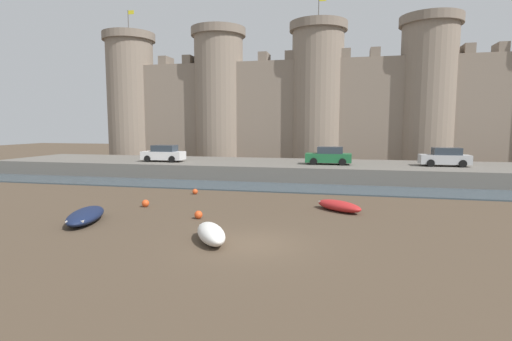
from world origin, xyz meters
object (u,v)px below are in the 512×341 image
at_px(rowboat_near_channel_right, 339,206).
at_px(car_quay_east, 164,154).
at_px(rowboat_midflat_left, 86,215).
at_px(rowboat_near_channel_left, 211,233).
at_px(mooring_buoy_off_centre, 145,203).
at_px(car_quay_centre_east, 329,156).
at_px(mooring_buoy_mid_mud, 198,215).
at_px(mooring_buoy_near_channel, 195,192).
at_px(car_quay_west, 445,157).

xyz_separation_m(rowboat_near_channel_right, car_quay_east, (-17.21, 12.96, 1.83)).
bearing_deg(rowboat_midflat_left, rowboat_near_channel_left, -14.74).
height_order(mooring_buoy_off_centre, car_quay_centre_east, car_quay_centre_east).
bearing_deg(mooring_buoy_mid_mud, car_quay_east, 121.13).
xyz_separation_m(rowboat_midflat_left, car_quay_east, (-4.65, 18.55, 1.81)).
height_order(mooring_buoy_near_channel, car_quay_east, car_quay_east).
distance_m(rowboat_midflat_left, car_quay_centre_east, 22.45).
bearing_deg(mooring_buoy_off_centre, rowboat_near_channel_right, 7.13).
xyz_separation_m(mooring_buoy_mid_mud, mooring_buoy_off_centre, (-4.26, 2.19, 0.01)).
height_order(rowboat_near_channel_right, car_quay_east, car_quay_east).
xyz_separation_m(rowboat_near_channel_right, car_quay_west, (8.68, 14.33, 1.83)).
distance_m(mooring_buoy_off_centre, car_quay_centre_east, 18.37).
height_order(car_quay_west, car_quay_east, same).
bearing_deg(mooring_buoy_near_channel, car_quay_east, 126.44).
xyz_separation_m(mooring_buoy_near_channel, car_quay_centre_east, (8.94, 10.26, 1.96)).
distance_m(rowboat_near_channel_left, rowboat_near_channel_right, 9.12).
bearing_deg(mooring_buoy_near_channel, car_quay_centre_east, 48.94).
bearing_deg(rowboat_near_channel_right, mooring_buoy_near_channel, 161.29).
bearing_deg(mooring_buoy_near_channel, rowboat_midflat_left, -104.69).
distance_m(mooring_buoy_mid_mud, car_quay_west, 24.05).
distance_m(rowboat_midflat_left, rowboat_near_channel_right, 13.75).
bearing_deg(car_quay_west, rowboat_near_channel_right, -121.22).
height_order(rowboat_near_channel_left, mooring_buoy_off_centre, rowboat_near_channel_left).
bearing_deg(mooring_buoy_mid_mud, rowboat_near_channel_left, -62.02).
distance_m(rowboat_near_channel_left, mooring_buoy_off_centre, 8.81).
relative_size(mooring_buoy_mid_mud, car_quay_west, 0.11).
relative_size(rowboat_midflat_left, car_quay_west, 1.03).
bearing_deg(mooring_buoy_near_channel, rowboat_near_channel_left, -65.22).
bearing_deg(mooring_buoy_near_channel, rowboat_near_channel_right, -18.71).
relative_size(rowboat_midflat_left, mooring_buoy_off_centre, 9.52).
relative_size(rowboat_near_channel_left, rowboat_near_channel_right, 0.97).
bearing_deg(rowboat_near_channel_right, rowboat_near_channel_left, -124.13).
relative_size(rowboat_near_channel_left, car_quay_east, 0.73).
bearing_deg(mooring_buoy_mid_mud, mooring_buoy_near_channel, 112.93).
xyz_separation_m(rowboat_near_channel_left, mooring_buoy_mid_mud, (-2.08, 3.92, -0.18)).
xyz_separation_m(rowboat_near_channel_right, mooring_buoy_off_centre, (-11.46, -1.43, -0.10)).
relative_size(car_quay_centre_east, car_quay_west, 1.00).
bearing_deg(rowboat_near_channel_right, rowboat_midflat_left, -156.02).
xyz_separation_m(rowboat_midflat_left, car_quay_centre_east, (11.31, 19.31, 1.81)).
height_order(mooring_buoy_off_centre, car_quay_east, car_quay_east).
distance_m(mooring_buoy_off_centre, car_quay_west, 25.65).
height_order(mooring_buoy_near_channel, car_quay_centre_east, car_quay_centre_east).
xyz_separation_m(mooring_buoy_off_centre, car_quay_east, (-5.76, 14.39, 1.93)).
bearing_deg(car_quay_west, car_quay_east, -176.97).
relative_size(mooring_buoy_mid_mud, car_quay_east, 0.11).
distance_m(mooring_buoy_near_channel, car_quay_east, 11.98).
distance_m(mooring_buoy_mid_mud, car_quay_east, 19.47).
relative_size(car_quay_centre_east, car_quay_east, 1.00).
xyz_separation_m(rowboat_near_channel_left, car_quay_centre_east, (3.86, 21.27, 1.75)).
bearing_deg(car_quay_centre_east, rowboat_midflat_left, -120.36).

